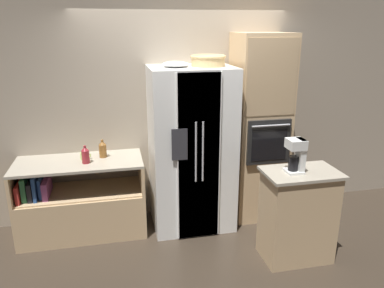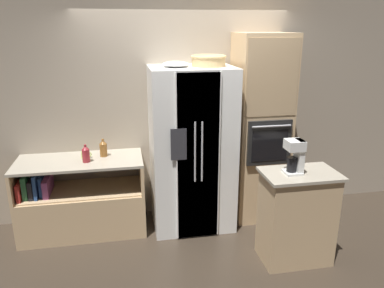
{
  "view_description": "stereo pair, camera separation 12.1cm",
  "coord_description": "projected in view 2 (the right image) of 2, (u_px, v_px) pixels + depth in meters",
  "views": [
    {
      "loc": [
        -0.85,
        -3.94,
        2.33
      ],
      "look_at": [
        0.02,
        -0.0,
        1.04
      ],
      "focal_mm": 35.0,
      "sensor_mm": 36.0,
      "label": 1
    },
    {
      "loc": [
        -0.73,
        -3.97,
        2.33
      ],
      "look_at": [
        0.02,
        -0.0,
        1.04
      ],
      "focal_mm": 35.0,
      "sensor_mm": 36.0,
      "label": 2
    }
  ],
  "objects": [
    {
      "name": "ground_plane",
      "position": [
        191.0,
        226.0,
        4.55
      ],
      "size": [
        20.0,
        20.0,
        0.0
      ],
      "primitive_type": "plane",
      "color": "#382D23"
    },
    {
      "name": "bottle_short",
      "position": [
        103.0,
        148.0,
        4.29
      ],
      "size": [
        0.08,
        0.08,
        0.21
      ],
      "color": "brown",
      "rests_on": "counter_left"
    },
    {
      "name": "wicker_basket",
      "position": [
        208.0,
        60.0,
        4.08
      ],
      "size": [
        0.39,
        0.39,
        0.12
      ],
      "color": "tan",
      "rests_on": "refrigerator"
    },
    {
      "name": "mug",
      "position": [
        85.0,
        155.0,
        4.24
      ],
      "size": [
        0.12,
        0.09,
        0.08
      ],
      "color": "#B2D166",
      "rests_on": "counter_left"
    },
    {
      "name": "fruit_bowl",
      "position": [
        176.0,
        64.0,
        4.03
      ],
      "size": [
        0.29,
        0.29,
        0.06
      ],
      "color": "white",
      "rests_on": "refrigerator"
    },
    {
      "name": "wall_back",
      "position": [
        183.0,
        105.0,
        4.58
      ],
      "size": [
        12.0,
        0.06,
        2.8
      ],
      "color": "tan",
      "rests_on": "ground_plane"
    },
    {
      "name": "island_counter",
      "position": [
        296.0,
        216.0,
        3.78
      ],
      "size": [
        0.74,
        0.48,
        0.96
      ],
      "color": "tan",
      "rests_on": "ground_plane"
    },
    {
      "name": "refrigerator",
      "position": [
        192.0,
        149.0,
        4.35
      ],
      "size": [
        0.94,
        0.77,
        1.9
      ],
      "color": "white",
      "rests_on": "ground_plane"
    },
    {
      "name": "coffee_maker",
      "position": [
        296.0,
        155.0,
        3.56
      ],
      "size": [
        0.16,
        0.17,
        0.34
      ],
      "color": "white",
      "rests_on": "island_counter"
    },
    {
      "name": "bottle_tall",
      "position": [
        86.0,
        154.0,
        4.11
      ],
      "size": [
        0.08,
        0.08,
        0.2
      ],
      "color": "maroon",
      "rests_on": "counter_left"
    },
    {
      "name": "counter_left",
      "position": [
        82.0,
        206.0,
        4.36
      ],
      "size": [
        1.4,
        0.64,
        0.89
      ],
      "color": "tan",
      "rests_on": "ground_plane"
    },
    {
      "name": "wall_oven",
      "position": [
        260.0,
        129.0,
        4.52
      ],
      "size": [
        0.63,
        0.64,
        2.25
      ],
      "color": "tan",
      "rests_on": "ground_plane"
    }
  ]
}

